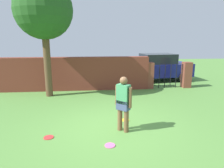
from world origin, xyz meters
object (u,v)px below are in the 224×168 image
Objects in this scene: frisbee_pink at (110,145)px; frisbee_yellow at (125,120)px; frisbee_red at (49,137)px; person at (123,102)px; tree at (44,11)px; car at (157,67)px.

frisbee_pink is 1.70m from frisbee_yellow.
frisbee_red is 1.74m from frisbee_pink.
person is 1.28m from frisbee_pink.
tree is at bearing 101.06° from frisbee_red.
person reaches higher than frisbee_red.
person is (2.91, -3.99, -2.92)m from tree.
frisbee_red is at bearing -132.39° from person.
person is 2.28m from frisbee_red.
person is at bearing -53.87° from tree.
frisbee_yellow is (0.65, 1.57, 0.00)m from frisbee_pink.
frisbee_red is 2.49m from frisbee_yellow.
tree is 7.42m from car.
car is 16.22× the size of frisbee_red.
frisbee_red and frisbee_pink have the same top height.
frisbee_pink is 1.00× the size of frisbee_yellow.
frisbee_red is at bearing -133.87° from car.
person is at bearing 60.71° from frisbee_pink.
car is 16.22× the size of frisbee_yellow.
car reaches higher than frisbee_red.
tree is 5.74m from person.
person reaches higher than frisbee_pink.
frisbee_red is (-2.09, -0.23, -0.89)m from person.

